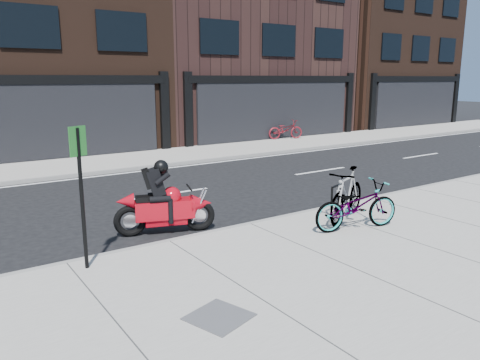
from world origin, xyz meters
TOP-DOWN VIEW (x-y plane):
  - ground at (0.00, 0.00)m, footprint 120.00×120.00m
  - sidewalk_near at (0.00, -5.00)m, footprint 60.00×6.00m
  - sidewalk_far at (0.00, 7.75)m, footprint 60.00×3.50m
  - building_mideast at (10.00, 14.50)m, footprint 12.00×10.00m
  - building_east at (22.00, 14.50)m, footprint 10.00×10.00m
  - bike_rack at (2.00, -2.60)m, footprint 0.42×0.18m
  - bicycle_front at (1.64, -3.57)m, footprint 2.09×1.15m
  - bicycle_rear at (1.99, -2.97)m, footprint 2.04×1.30m
  - motorcycle at (-1.60, -1.19)m, footprint 2.12×1.05m
  - bicycle_far at (10.19, 9.00)m, footprint 2.01×1.17m
  - utility_grate at (-2.80, -5.13)m, footprint 0.94×0.94m
  - sign_post at (-3.77, -2.40)m, footprint 0.31×0.15m

SIDE VIEW (x-z plane):
  - ground at x=0.00m, z-range 0.00..0.00m
  - sidewalk_near at x=0.00m, z-range 0.00..0.13m
  - sidewalk_far at x=0.00m, z-range 0.00..0.13m
  - utility_grate at x=-2.80m, z-range 0.13..0.15m
  - bike_rack at x=2.00m, z-range 0.19..0.93m
  - bicycle_far at x=10.19m, z-range 0.13..1.13m
  - bicycle_front at x=1.64m, z-range 0.13..1.17m
  - motorcycle at x=-1.60m, z-range -0.15..1.48m
  - bicycle_rear at x=1.99m, z-range 0.13..1.32m
  - sign_post at x=-3.77m, z-range 0.37..2.79m
  - building_mideast at x=10.00m, z-range 0.00..12.50m
  - building_east at x=22.00m, z-range 0.00..13.00m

